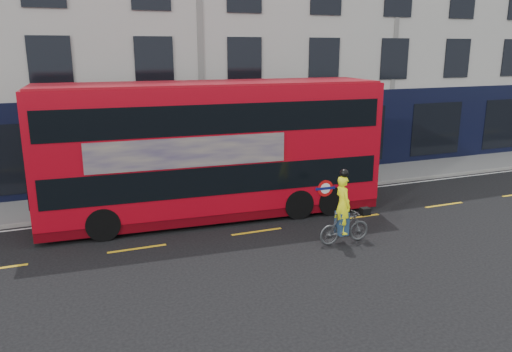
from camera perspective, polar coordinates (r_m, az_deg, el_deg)
ground at (r=15.71m, az=2.14°, el=-8.18°), size 120.00×120.00×0.00m
pavement at (r=21.46m, az=-4.87°, el=-1.79°), size 60.00×3.00×0.12m
kerb at (r=20.09m, az=-3.62°, el=-2.89°), size 60.00×0.12×0.13m
building_terrace at (r=26.89m, az=-9.43°, el=17.36°), size 50.00×10.07×15.00m
road_edge_line at (r=19.84m, az=-3.35°, el=-3.30°), size 58.00×0.10×0.01m
lane_dashes at (r=17.00m, az=0.09°, el=-6.37°), size 58.00×0.12×0.01m
bus at (r=17.97m, az=-4.85°, el=3.05°), size 12.27×3.49×4.89m
cyclist at (r=16.00m, az=10.02°, el=-4.80°), size 1.76×0.68×2.44m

